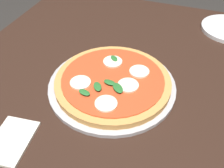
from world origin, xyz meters
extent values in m
cube|color=black|center=(0.00, 0.00, 0.75)|extent=(1.35, 0.98, 0.04)
cube|color=black|center=(-0.60, -0.41, 0.36)|extent=(0.07, 0.07, 0.73)
cube|color=black|center=(-0.60, 0.41, 0.36)|extent=(0.07, 0.07, 0.73)
cylinder|color=#B2B2B7|center=(-0.07, 0.02, 0.77)|extent=(0.37, 0.37, 0.01)
cylinder|color=tan|center=(-0.07, 0.03, 0.79)|extent=(0.33, 0.33, 0.02)
cylinder|color=#CC4723|center=(-0.07, 0.03, 0.80)|extent=(0.29, 0.29, 0.00)
cylinder|color=#F4EACC|center=(0.03, 0.04, 0.80)|extent=(0.06, 0.06, 0.00)
cylinder|color=#F4EACC|center=(-0.05, 0.08, 0.80)|extent=(0.06, 0.06, 0.00)
cylinder|color=#F4EACC|center=(-0.12, 0.09, 0.80)|extent=(0.06, 0.06, 0.00)
cylinder|color=#F4EACC|center=(-0.14, 0.00, 0.80)|extent=(0.06, 0.06, 0.00)
cylinder|color=#F4EACC|center=(-0.02, -0.05, 0.80)|extent=(0.06, 0.06, 0.00)
ellipsoid|color=#286B2D|center=(-0.03, 0.05, 0.81)|extent=(0.05, 0.05, 0.00)
ellipsoid|color=#286B2D|center=(-0.04, 0.03, 0.81)|extent=(0.02, 0.04, 0.00)
ellipsoid|color=#286B2D|center=(-0.02, 0.00, 0.81)|extent=(0.04, 0.04, 0.00)
ellipsoid|color=#286B2D|center=(-0.15, 0.00, 0.81)|extent=(0.03, 0.03, 0.00)
ellipsoid|color=#286B2D|center=(0.02, -0.02, 0.81)|extent=(0.03, 0.04, 0.00)
cube|color=white|center=(0.19, -0.14, 0.77)|extent=(0.14, 0.10, 0.01)
camera|label=1|loc=(0.45, 0.21, 1.28)|focal=40.84mm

